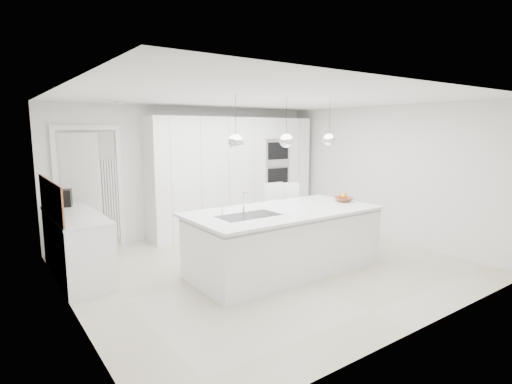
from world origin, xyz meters
TOP-DOWN VIEW (x-y plane):
  - floor at (0.00, 0.00)m, footprint 5.50×5.50m
  - wall_back at (0.00, 2.50)m, footprint 5.50×0.00m
  - wall_left at (-2.75, 0.00)m, footprint 0.00×5.00m
  - ceiling at (0.00, 0.00)m, footprint 5.50×5.50m
  - tall_cabinets at (0.80, 2.20)m, footprint 3.60×0.60m
  - oven_stack at (1.70, 1.89)m, footprint 0.62×0.04m
  - doorway_frame at (-1.95, 2.47)m, footprint 1.11×0.08m
  - hallway_door at (-2.20, 2.42)m, footprint 0.76×0.38m
  - radiator at (-1.63, 2.46)m, footprint 0.32×0.04m
  - left_base_cabinets at (-2.45, 1.20)m, footprint 0.60×1.80m
  - left_worktop at (-2.45, 1.20)m, footprint 0.62×1.82m
  - oak_backsplash at (-2.74, 1.20)m, footprint 0.02×1.80m
  - island_base at (0.10, -0.30)m, footprint 2.80×1.20m
  - island_worktop at (0.10, -0.25)m, footprint 2.84×1.40m
  - island_sink at (-0.55, -0.30)m, footprint 0.84×0.44m
  - island_tap at (-0.50, -0.10)m, footprint 0.02×0.02m
  - pendant_left at (-0.75, -0.30)m, footprint 0.20×0.20m
  - pendant_mid at (0.10, -0.30)m, footprint 0.20×0.20m
  - pendant_right at (0.95, -0.30)m, footprint 0.20×0.20m
  - fruit_bowl at (1.32, -0.30)m, footprint 0.40×0.40m
  - espresso_machine at (-2.43, 1.88)m, footprint 0.22×0.28m
  - bar_stool_left at (0.65, 0.54)m, footprint 0.39×0.53m
  - bar_stool_right at (1.00, 0.53)m, footprint 0.55×0.62m
  - apple_a at (1.28, -0.33)m, footprint 0.07×0.07m
  - apple_b at (1.29, -0.27)m, footprint 0.09×0.09m
  - apple_c at (1.33, -0.33)m, footprint 0.07×0.07m
  - banana_bunch at (1.32, -0.32)m, footprint 0.21×0.16m

SIDE VIEW (x-z plane):
  - floor at x=0.00m, z-range 0.00..0.00m
  - left_base_cabinets at x=-2.45m, z-range 0.00..0.86m
  - island_base at x=0.10m, z-range 0.00..0.86m
  - bar_stool_right at x=1.00m, z-range 0.00..1.12m
  - bar_stool_left at x=0.65m, z-range 0.00..1.15m
  - island_sink at x=-0.55m, z-range 0.73..0.91m
  - radiator at x=-1.63m, z-range 0.15..1.55m
  - left_worktop at x=-2.45m, z-range 0.86..0.90m
  - island_worktop at x=0.10m, z-range 0.86..0.90m
  - fruit_bowl at x=1.32m, z-range 0.90..0.97m
  - apple_c at x=1.33m, z-range 0.93..1.00m
  - apple_a at x=1.28m, z-range 0.93..1.00m
  - apple_b at x=1.29m, z-range 0.93..1.02m
  - hallway_door at x=-2.20m, z-range 0.00..2.00m
  - banana_bunch at x=1.32m, z-range 0.91..1.10m
  - doorway_frame at x=-1.95m, z-range -0.04..2.09m
  - espresso_machine at x=-2.43m, z-range 0.90..1.16m
  - island_tap at x=-0.50m, z-range 0.90..1.20m
  - tall_cabinets at x=0.80m, z-range 0.00..2.30m
  - oak_backsplash at x=-2.74m, z-range 0.90..1.40m
  - wall_back at x=0.00m, z-range -1.50..4.00m
  - wall_left at x=-2.75m, z-range -1.25..3.75m
  - oven_stack at x=1.70m, z-range 0.83..1.88m
  - pendant_left at x=-0.75m, z-range 1.80..2.00m
  - pendant_mid at x=0.10m, z-range 1.80..2.00m
  - pendant_right at x=0.95m, z-range 1.80..2.00m
  - ceiling at x=0.00m, z-range 2.50..2.50m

